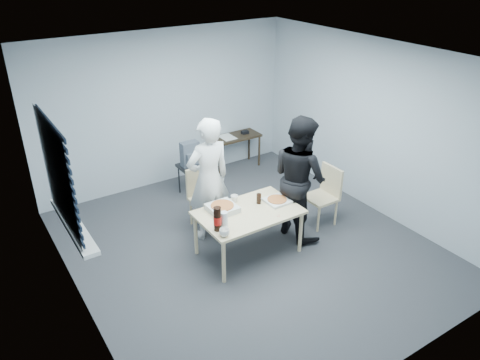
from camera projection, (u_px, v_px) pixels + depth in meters
room at (62, 183)px, 5.08m from camera, size 5.00×5.00×5.00m
dining_table at (249, 215)px, 6.12m from camera, size 1.33×0.84×0.64m
chair_far at (203, 193)px, 6.81m from camera, size 0.42×0.42×0.89m
chair_right at (325, 191)px, 6.86m from camera, size 0.42×0.42×0.89m
person_white at (209, 179)px, 6.38m from camera, size 0.65×0.42×1.77m
person_black at (299, 177)px, 6.44m from camera, size 0.47×0.86×1.77m
side_table at (235, 140)px, 8.55m from camera, size 0.95×0.42×0.63m
stool at (191, 171)px, 7.68m from camera, size 0.38×0.38×0.53m
backpack at (190, 154)px, 7.53m from camera, size 0.29×0.21×0.41m
pizza_box_a at (222, 208)px, 6.08m from camera, size 0.36×0.36×0.09m
pizza_box_b at (277, 200)px, 6.30m from camera, size 0.31×0.31×0.04m
mug_a at (224, 232)px, 5.56m from camera, size 0.17×0.17×0.10m
mug_b at (234, 199)px, 6.30m from camera, size 0.10×0.10×0.09m
cola_glass at (259, 199)px, 6.25m from camera, size 0.08×0.08×0.14m
soda_bottle at (217, 219)px, 5.63m from camera, size 0.10×0.10×0.31m
plastic_cups at (224, 220)px, 5.70m from camera, size 0.10×0.10×0.21m
rubber_band at (278, 216)px, 5.99m from camera, size 0.05×0.05×0.00m
papers at (227, 137)px, 8.45m from camera, size 0.36×0.40×0.01m
black_box at (245, 132)px, 8.61m from camera, size 0.13×0.10×0.05m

